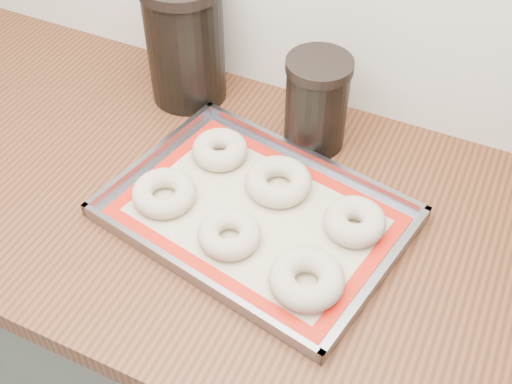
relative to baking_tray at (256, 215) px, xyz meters
The scene contains 12 objects.
cabinet 0.49m from the baking_tray, ahead, with size 3.00×0.65×0.86m, color #5B6256.
countertop 0.13m from the baking_tray, ahead, with size 3.06×0.68×0.04m, color brown.
baking_tray is the anchor object (origin of this frame).
baking_mat 0.00m from the baking_tray, 97.13° to the left, with size 0.47×0.36×0.00m.
bagel_front_left 0.16m from the baking_tray, 167.41° to the right, with size 0.11×0.11×0.03m, color #C2B096.
bagel_front_mid 0.07m from the baking_tray, 102.34° to the right, with size 0.10×0.10×0.03m, color #C2B096.
bagel_front_right 0.16m from the baking_tray, 37.16° to the right, with size 0.11×0.11×0.04m, color #C2B096.
bagel_back_left 0.15m from the baking_tray, 139.93° to the left, with size 0.10×0.10×0.04m, color #C2B096.
bagel_back_mid 0.07m from the baking_tray, 83.44° to the left, with size 0.11×0.11×0.04m, color #C2B096.
bagel_back_right 0.16m from the baking_tray, 14.43° to the left, with size 0.10×0.10×0.04m, color #C2B096.
canister_left 0.37m from the baking_tray, 137.04° to the left, with size 0.15×0.15×0.24m.
canister_mid 0.23m from the baking_tray, 85.89° to the left, with size 0.11×0.11×0.18m.
Camera 1 is at (0.17, 1.03, 1.68)m, focal length 45.00 mm.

